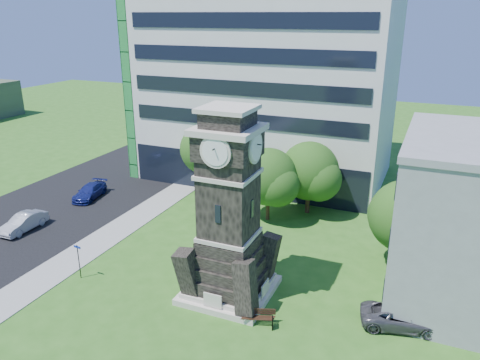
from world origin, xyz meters
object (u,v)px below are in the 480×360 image
at_px(car_street_north, 90,192).
at_px(park_bench, 259,316).
at_px(car_east_lot, 401,317).
at_px(car_street_mid, 24,222).
at_px(clock_tower, 229,219).
at_px(street_sign, 78,257).

relative_size(car_street_north, park_bench, 2.41).
bearing_deg(park_bench, car_east_lot, 2.53).
distance_m(car_street_north, park_bench, 25.43).
distance_m(car_east_lot, park_bench, 8.25).
bearing_deg(park_bench, car_street_mid, 151.05).
relative_size(car_east_lot, park_bench, 2.46).
height_order(clock_tower, park_bench, clock_tower).
bearing_deg(clock_tower, park_bench, -38.42).
xyz_separation_m(clock_tower, car_street_mid, (-19.69, 1.72, -4.58)).
relative_size(car_street_mid, park_bench, 2.26).
distance_m(car_street_mid, street_sign, 10.40).
distance_m(clock_tower, street_sign, 11.08).
bearing_deg(car_street_north, car_street_mid, -102.11).
bearing_deg(car_east_lot, park_bench, 98.36).
xyz_separation_m(car_street_north, street_sign, (9.33, -12.09, 0.91)).
xyz_separation_m(car_street_north, park_bench, (22.41, -12.02, -0.14)).
bearing_deg(car_east_lot, clock_tower, 80.75).
height_order(park_bench, street_sign, street_sign).
bearing_deg(car_east_lot, car_street_mid, 75.06).
bearing_deg(car_street_mid, car_east_lot, -2.74).
relative_size(car_street_mid, street_sign, 1.69).
bearing_deg(street_sign, park_bench, 5.80).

